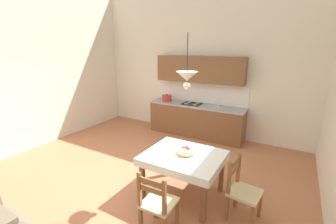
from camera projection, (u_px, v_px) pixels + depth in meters
The scene contains 9 objects.
ground_plane at pixel (132, 183), 4.25m from camera, with size 6.69×6.72×0.10m, color #B7704C.
wall_back at pixel (199, 63), 6.28m from camera, with size 6.69×0.12×4.02m, color silver.
wall_left at pixel (21, 66), 5.17m from camera, with size 0.12×6.72×4.02m, color silver.
kitchen_cabinetry at pixel (196, 106), 6.27m from camera, with size 2.69×0.63×2.20m.
dining_table at pixel (183, 162), 3.68m from camera, with size 1.24×1.04×0.75m.
dining_chair_window_side at pixel (242, 191), 3.22m from camera, with size 0.47×0.47×0.93m.
dining_chair_camera_side at pixel (158, 204), 2.96m from camera, with size 0.43×0.43×0.93m.
fruit_bowl at pixel (186, 150), 3.65m from camera, with size 0.30×0.30×0.12m.
pendant_lamp at pixel (187, 77), 3.33m from camera, with size 0.32×0.32×0.80m.
Camera 1 is at (2.45, -2.88, 2.41)m, focal length 24.12 mm.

